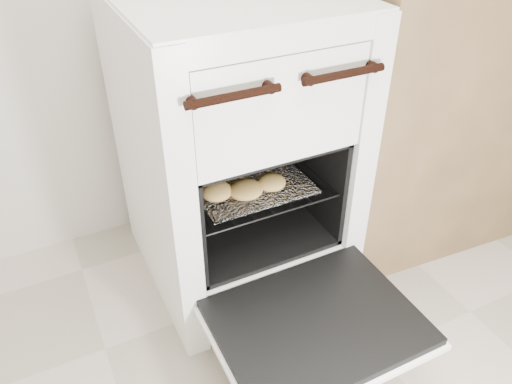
% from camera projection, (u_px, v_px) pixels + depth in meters
% --- Properties ---
extents(stove, '(0.55, 0.61, 0.85)m').
position_uv_depth(stove, '(235.00, 155.00, 1.42)').
color(stove, white).
rests_on(stove, ground).
extents(oven_door, '(0.50, 0.39, 0.03)m').
position_uv_depth(oven_door, '(317.00, 324.00, 1.21)').
color(oven_door, black).
rests_on(oven_door, stove).
extents(oven_rack, '(0.40, 0.39, 0.01)m').
position_uv_depth(oven_rack, '(244.00, 179.00, 1.40)').
color(oven_rack, black).
rests_on(oven_rack, stove).
extents(foil_sheet, '(0.31, 0.28, 0.01)m').
position_uv_depth(foil_sheet, '(247.00, 181.00, 1.38)').
color(foil_sheet, white).
rests_on(foil_sheet, oven_rack).
extents(baked_rolls, '(0.26, 0.27, 0.05)m').
position_uv_depth(baked_rolls, '(230.00, 177.00, 1.35)').
color(baked_rolls, '#DDB258').
rests_on(baked_rolls, foil_sheet).
extents(counter, '(1.00, 0.70, 0.96)m').
position_uv_depth(counter, '(443.00, 82.00, 1.69)').
color(counter, brown).
rests_on(counter, ground).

